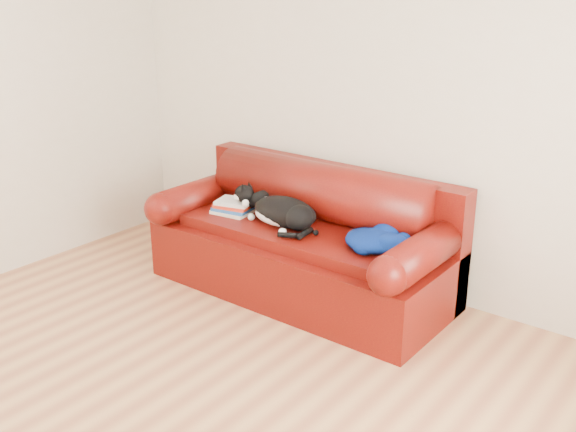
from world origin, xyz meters
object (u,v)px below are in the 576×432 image
at_px(sofa_base, 301,260).
at_px(cat, 283,212).
at_px(book_stack, 234,207).
at_px(blanket, 377,240).

relative_size(sofa_base, cat, 3.13).
distance_m(sofa_base, cat, 0.38).
distance_m(sofa_base, book_stack, 0.62).
relative_size(sofa_base, book_stack, 7.21).
xyz_separation_m(sofa_base, cat, (-0.09, -0.08, 0.36)).
bearing_deg(blanket, cat, -176.94).
height_order(cat, blanket, cat).
bearing_deg(blanket, book_stack, -177.48).
bearing_deg(cat, sofa_base, 60.05).
distance_m(sofa_base, blanket, 0.71).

